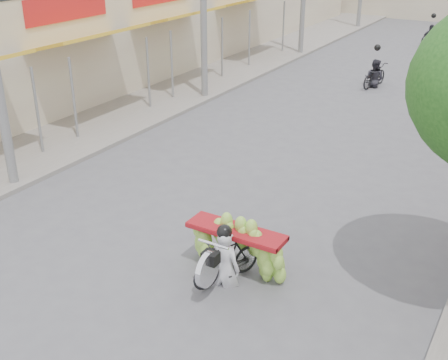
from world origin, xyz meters
The scene contains 5 objects.
ground centered at (0.00, 0.00, 0.00)m, with size 120.00×120.00×0.00m, color #56555A.
sidewalk_left centered at (-7.00, 15.00, 0.06)m, with size 4.00×60.00×0.12m, color gray.
banana_motorbike centered at (1.32, 2.30, 0.69)m, with size 2.20×1.76×2.03m.
bg_motorbike_a centered at (-0.39, 16.85, 0.74)m, with size 0.88×1.73×1.95m.
bg_motorbike_c centered at (-0.27, 26.55, 0.78)m, with size 1.14×1.87×1.95m.
Camera 1 is at (5.71, -5.37, 6.07)m, focal length 45.00 mm.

